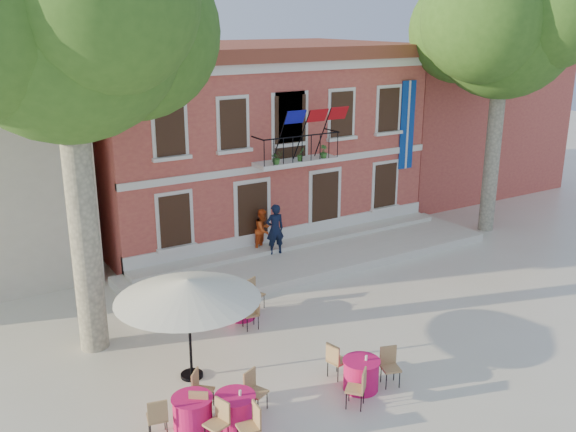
{
  "coord_description": "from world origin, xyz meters",
  "views": [
    {
      "loc": [
        -10.14,
        -13.78,
        8.52
      ],
      "look_at": [
        0.4,
        3.5,
        2.23
      ],
      "focal_mm": 40.0,
      "sensor_mm": 36.0,
      "label": 1
    }
  ],
  "objects_px": {
    "plane_tree_west": "(63,24)",
    "patio_umbrella": "(188,290)",
    "cafe_table_0": "(192,411)",
    "cafe_table_3": "(241,304)",
    "plane_tree_east": "(505,27)",
    "cafe_table_2": "(235,409)",
    "pedestrian_navy": "(275,229)",
    "cafe_table_1": "(361,373)",
    "pedestrian_orange": "(263,230)"
  },
  "relations": [
    {
      "from": "plane_tree_west",
      "to": "cafe_table_1",
      "type": "distance_m",
      "value": 10.76
    },
    {
      "from": "pedestrian_navy",
      "to": "cafe_table_0",
      "type": "distance_m",
      "value": 10.13
    },
    {
      "from": "patio_umbrella",
      "to": "cafe_table_3",
      "type": "height_order",
      "value": "patio_umbrella"
    },
    {
      "from": "patio_umbrella",
      "to": "pedestrian_orange",
      "type": "relative_size",
      "value": 2.22
    },
    {
      "from": "cafe_table_0",
      "to": "cafe_table_2",
      "type": "distance_m",
      "value": 0.92
    },
    {
      "from": "plane_tree_east",
      "to": "cafe_table_3",
      "type": "height_order",
      "value": "plane_tree_east"
    },
    {
      "from": "plane_tree_west",
      "to": "cafe_table_0",
      "type": "relative_size",
      "value": 6.22
    },
    {
      "from": "cafe_table_2",
      "to": "cafe_table_3",
      "type": "xyz_separation_m",
      "value": [
        2.54,
        4.65,
        0.0
      ]
    },
    {
      "from": "plane_tree_west",
      "to": "pedestrian_navy",
      "type": "height_order",
      "value": "plane_tree_west"
    },
    {
      "from": "patio_umbrella",
      "to": "cafe_table_3",
      "type": "relative_size",
      "value": 1.88
    },
    {
      "from": "plane_tree_west",
      "to": "pedestrian_navy",
      "type": "xyz_separation_m",
      "value": [
        7.36,
        2.95,
        -7.14
      ]
    },
    {
      "from": "cafe_table_0",
      "to": "plane_tree_west",
      "type": "bearing_deg",
      "value": 99.68
    },
    {
      "from": "patio_umbrella",
      "to": "cafe_table_1",
      "type": "distance_m",
      "value": 4.58
    },
    {
      "from": "plane_tree_east",
      "to": "pedestrian_navy",
      "type": "height_order",
      "value": "plane_tree_east"
    },
    {
      "from": "cafe_table_0",
      "to": "cafe_table_3",
      "type": "relative_size",
      "value": 0.98
    },
    {
      "from": "plane_tree_west",
      "to": "patio_umbrella",
      "type": "xyz_separation_m",
      "value": [
        1.63,
        -2.77,
        -6.03
      ]
    },
    {
      "from": "plane_tree_east",
      "to": "cafe_table_3",
      "type": "distance_m",
      "value": 14.91
    },
    {
      "from": "cafe_table_0",
      "to": "plane_tree_east",
      "type": "bearing_deg",
      "value": 21.46
    },
    {
      "from": "plane_tree_west",
      "to": "patio_umbrella",
      "type": "relative_size",
      "value": 3.24
    },
    {
      "from": "pedestrian_navy",
      "to": "cafe_table_3",
      "type": "height_order",
      "value": "pedestrian_navy"
    },
    {
      "from": "plane_tree_west",
      "to": "cafe_table_3",
      "type": "bearing_deg",
      "value": -6.9
    },
    {
      "from": "pedestrian_orange",
      "to": "patio_umbrella",
      "type": "bearing_deg",
      "value": -160.98
    },
    {
      "from": "patio_umbrella",
      "to": "pedestrian_navy",
      "type": "height_order",
      "value": "patio_umbrella"
    },
    {
      "from": "cafe_table_2",
      "to": "pedestrian_navy",
      "type": "bearing_deg",
      "value": 54.73
    },
    {
      "from": "pedestrian_navy",
      "to": "cafe_table_3",
      "type": "distance_m",
      "value": 4.77
    },
    {
      "from": "pedestrian_navy",
      "to": "cafe_table_1",
      "type": "distance_m",
      "value": 8.75
    },
    {
      "from": "plane_tree_east",
      "to": "pedestrian_orange",
      "type": "xyz_separation_m",
      "value": [
        -9.61,
        1.93,
        -7.07
      ]
    },
    {
      "from": "plane_tree_east",
      "to": "patio_umbrella",
      "type": "bearing_deg",
      "value": -164.16
    },
    {
      "from": "cafe_table_0",
      "to": "cafe_table_2",
      "type": "xyz_separation_m",
      "value": [
        0.82,
        -0.41,
        0.0
      ]
    },
    {
      "from": "cafe_table_2",
      "to": "pedestrian_orange",
      "type": "bearing_deg",
      "value": 57.33
    },
    {
      "from": "plane_tree_east",
      "to": "cafe_table_2",
      "type": "height_order",
      "value": "plane_tree_east"
    },
    {
      "from": "cafe_table_3",
      "to": "pedestrian_orange",
      "type": "bearing_deg",
      "value": 53.02
    },
    {
      "from": "patio_umbrella",
      "to": "pedestrian_navy",
      "type": "xyz_separation_m",
      "value": [
        5.73,
        5.71,
        -1.11
      ]
    },
    {
      "from": "cafe_table_0",
      "to": "pedestrian_navy",
      "type": "bearing_deg",
      "value": 49.57
    },
    {
      "from": "pedestrian_navy",
      "to": "cafe_table_1",
      "type": "height_order",
      "value": "pedestrian_navy"
    },
    {
      "from": "cafe_table_2",
      "to": "cafe_table_3",
      "type": "bearing_deg",
      "value": 61.36
    },
    {
      "from": "pedestrian_navy",
      "to": "pedestrian_orange",
      "type": "distance_m",
      "value": 0.57
    },
    {
      "from": "plane_tree_west",
      "to": "patio_umbrella",
      "type": "bearing_deg",
      "value": -59.58
    },
    {
      "from": "patio_umbrella",
      "to": "cafe_table_0",
      "type": "relative_size",
      "value": 1.92
    },
    {
      "from": "plane_tree_west",
      "to": "cafe_table_2",
      "type": "xyz_separation_m",
      "value": [
        1.63,
        -5.15,
        -7.94
      ]
    },
    {
      "from": "plane_tree_west",
      "to": "patio_umbrella",
      "type": "distance_m",
      "value": 6.83
    },
    {
      "from": "pedestrian_navy",
      "to": "plane_tree_west",
      "type": "bearing_deg",
      "value": 29.07
    },
    {
      "from": "plane_tree_west",
      "to": "pedestrian_orange",
      "type": "relative_size",
      "value": 7.19
    },
    {
      "from": "plane_tree_west",
      "to": "cafe_table_3",
      "type": "height_order",
      "value": "plane_tree_west"
    },
    {
      "from": "pedestrian_navy",
      "to": "cafe_table_2",
      "type": "relative_size",
      "value": 1.0
    },
    {
      "from": "patio_umbrella",
      "to": "cafe_table_1",
      "type": "bearing_deg",
      "value": -39.11
    },
    {
      "from": "cafe_table_0",
      "to": "cafe_table_2",
      "type": "relative_size",
      "value": 0.98
    },
    {
      "from": "plane_tree_west",
      "to": "cafe_table_3",
      "type": "xyz_separation_m",
      "value": [
        4.17,
        -0.5,
        -7.94
      ]
    },
    {
      "from": "patio_umbrella",
      "to": "pedestrian_navy",
      "type": "bearing_deg",
      "value": 44.9
    },
    {
      "from": "patio_umbrella",
      "to": "cafe_table_3",
      "type": "bearing_deg",
      "value": 41.66
    }
  ]
}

